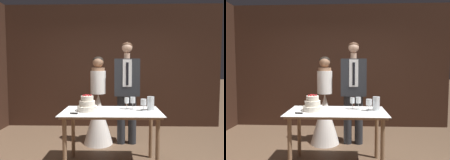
# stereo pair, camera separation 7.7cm
# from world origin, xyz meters

# --- Properties ---
(wall_back) EXTENTS (5.18, 0.12, 2.88)m
(wall_back) POSITION_xyz_m (0.00, 2.31, 1.44)
(wall_back) COLOR #382116
(wall_back) RESTS_ON ground_plane
(cake_table) EXTENTS (1.40, 0.71, 0.80)m
(cake_table) POSITION_xyz_m (0.08, 0.33, 0.70)
(cake_table) COLOR #8E6B4C
(cake_table) RESTS_ON ground_plane
(tiered_cake) EXTENTS (0.28, 0.28, 0.24)m
(tiered_cake) POSITION_xyz_m (-0.27, 0.34, 0.89)
(tiered_cake) COLOR silver
(tiered_cake) RESTS_ON cake_table
(cake_knife) EXTENTS (0.41, 0.07, 0.02)m
(cake_knife) POSITION_xyz_m (-0.35, 0.13, 0.81)
(cake_knife) COLOR silver
(cake_knife) RESTS_ON cake_table
(wine_glass_near) EXTENTS (0.07, 0.07, 0.17)m
(wine_glass_near) POSITION_xyz_m (0.30, 0.46, 0.92)
(wine_glass_near) COLOR silver
(wine_glass_near) RESTS_ON cake_table
(wine_glass_middle) EXTENTS (0.08, 0.08, 0.17)m
(wine_glass_middle) POSITION_xyz_m (0.54, 0.36, 0.92)
(wine_glass_middle) COLOR silver
(wine_glass_middle) RESTS_ON cake_table
(wine_glass_far) EXTENTS (0.07, 0.07, 0.18)m
(wine_glass_far) POSITION_xyz_m (0.39, 0.46, 0.93)
(wine_glass_far) COLOR silver
(wine_glass_far) RESTS_ON cake_table
(hurricane_candle) EXTENTS (0.10, 0.10, 0.20)m
(hurricane_candle) POSITION_xyz_m (0.65, 0.41, 0.89)
(hurricane_candle) COLOR silver
(hurricane_candle) RESTS_ON cake_table
(bride) EXTENTS (0.54, 0.54, 1.62)m
(bride) POSITION_xyz_m (-0.19, 1.18, 0.59)
(bride) COLOR white
(bride) RESTS_ON ground_plane
(groom) EXTENTS (0.46, 0.25, 1.87)m
(groom) POSITION_xyz_m (0.34, 1.18, 1.04)
(groom) COLOR #282B30
(groom) RESTS_ON ground_plane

